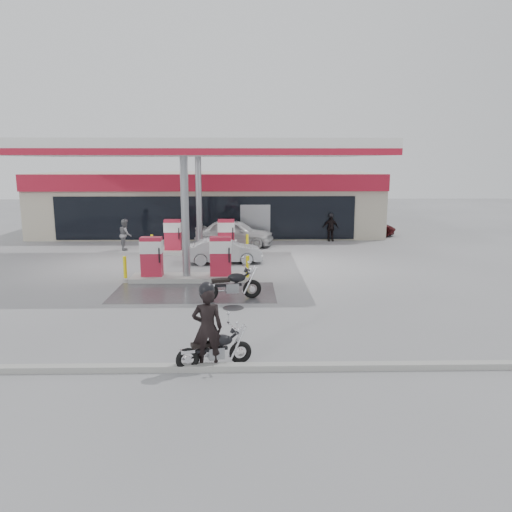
{
  "coord_description": "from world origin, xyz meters",
  "views": [
    {
      "loc": [
        2.43,
        -17.94,
        4.84
      ],
      "look_at": [
        2.82,
        0.89,
        1.2
      ],
      "focal_mm": 35.0,
      "sensor_mm": 36.0,
      "label": 1
    }
  ],
  "objects_px": {
    "pump_island_far": "(200,240)",
    "parked_motorcycle": "(232,286)",
    "pump_island_near": "(186,263)",
    "sedan_white": "(235,233)",
    "hatchback_silver": "(224,251)",
    "biker_walking": "(331,228)",
    "parked_car_left": "(138,226)",
    "biker_main": "(207,328)",
    "attendant": "(125,235)",
    "main_motorcycle": "(216,350)",
    "parked_car_right": "(362,227)"
  },
  "relations": [
    {
      "from": "pump_island_far",
      "to": "parked_car_right",
      "type": "relative_size",
      "value": 1.22
    },
    {
      "from": "pump_island_near",
      "to": "parked_motorcycle",
      "type": "relative_size",
      "value": 2.34
    },
    {
      "from": "parked_motorcycle",
      "to": "hatchback_silver",
      "type": "distance_m",
      "value": 6.37
    },
    {
      "from": "main_motorcycle",
      "to": "parked_car_left",
      "type": "xyz_separation_m",
      "value": [
        -6.2,
        20.75,
        0.22
      ]
    },
    {
      "from": "main_motorcycle",
      "to": "biker_walking",
      "type": "distance_m",
      "value": 19.48
    },
    {
      "from": "pump_island_near",
      "to": "biker_main",
      "type": "relative_size",
      "value": 2.62
    },
    {
      "from": "biker_main",
      "to": "attendant",
      "type": "bearing_deg",
      "value": -77.01
    },
    {
      "from": "main_motorcycle",
      "to": "parked_motorcycle",
      "type": "xyz_separation_m",
      "value": [
        0.22,
        5.8,
        0.09
      ]
    },
    {
      "from": "pump_island_far",
      "to": "parked_car_left",
      "type": "relative_size",
      "value": 1.16
    },
    {
      "from": "parked_motorcycle",
      "to": "sedan_white",
      "type": "bearing_deg",
      "value": 76.57
    },
    {
      "from": "biker_walking",
      "to": "pump_island_far",
      "type": "bearing_deg",
      "value": -158.12
    },
    {
      "from": "main_motorcycle",
      "to": "attendant",
      "type": "relative_size",
      "value": 1.06
    },
    {
      "from": "main_motorcycle",
      "to": "attendant",
      "type": "xyz_separation_m",
      "value": [
        -5.82,
        15.78,
        0.43
      ]
    },
    {
      "from": "biker_main",
      "to": "parked_car_left",
      "type": "bearing_deg",
      "value": -80.48
    },
    {
      "from": "pump_island_far",
      "to": "parked_motorcycle",
      "type": "relative_size",
      "value": 2.34
    },
    {
      "from": "main_motorcycle",
      "to": "hatchback_silver",
      "type": "height_order",
      "value": "hatchback_silver"
    },
    {
      "from": "pump_island_near",
      "to": "sedan_white",
      "type": "relative_size",
      "value": 1.16
    },
    {
      "from": "biker_main",
      "to": "parked_motorcycle",
      "type": "xyz_separation_m",
      "value": [
        0.4,
        5.86,
        -0.47
      ]
    },
    {
      "from": "parked_car_right",
      "to": "pump_island_far",
      "type": "bearing_deg",
      "value": 120.87
    },
    {
      "from": "parked_motorcycle",
      "to": "biker_walking",
      "type": "xyz_separation_m",
      "value": [
        5.62,
        12.78,
        0.3
      ]
    },
    {
      "from": "biker_walking",
      "to": "parked_car_left",
      "type": "bearing_deg",
      "value": 164.96
    },
    {
      "from": "main_motorcycle",
      "to": "sedan_white",
      "type": "height_order",
      "value": "sedan_white"
    },
    {
      "from": "pump_island_near",
      "to": "main_motorcycle",
      "type": "bearing_deg",
      "value": -79.02
    },
    {
      "from": "pump_island_far",
      "to": "sedan_white",
      "type": "distance_m",
      "value": 2.83
    },
    {
      "from": "attendant",
      "to": "biker_walking",
      "type": "xyz_separation_m",
      "value": [
        11.67,
        2.8,
        -0.04
      ]
    },
    {
      "from": "main_motorcycle",
      "to": "parked_car_right",
      "type": "xyz_separation_m",
      "value": [
        8.3,
        20.78,
        0.16
      ]
    },
    {
      "from": "main_motorcycle",
      "to": "biker_walking",
      "type": "height_order",
      "value": "biker_walking"
    },
    {
      "from": "pump_island_far",
      "to": "parked_motorcycle",
      "type": "bearing_deg",
      "value": -77.9
    },
    {
      "from": "pump_island_far",
      "to": "parked_motorcycle",
      "type": "height_order",
      "value": "pump_island_far"
    },
    {
      "from": "sedan_white",
      "to": "main_motorcycle",
      "type": "bearing_deg",
      "value": -168.45
    },
    {
      "from": "sedan_white",
      "to": "attendant",
      "type": "xyz_separation_m",
      "value": [
        -5.91,
        -1.2,
        0.09
      ]
    },
    {
      "from": "biker_main",
      "to": "sedan_white",
      "type": "xyz_separation_m",
      "value": [
        0.26,
        17.05,
        -0.23
      ]
    },
    {
      "from": "pump_island_far",
      "to": "sedan_white",
      "type": "xyz_separation_m",
      "value": [
        1.78,
        2.2,
        0.04
      ]
    },
    {
      "from": "hatchback_silver",
      "to": "parked_car_left",
      "type": "bearing_deg",
      "value": 29.62
    },
    {
      "from": "pump_island_far",
      "to": "attendant",
      "type": "relative_size",
      "value": 3.04
    },
    {
      "from": "pump_island_near",
      "to": "hatchback_silver",
      "type": "xyz_separation_m",
      "value": [
        1.38,
        3.36,
        -0.11
      ]
    },
    {
      "from": "pump_island_near",
      "to": "biker_main",
      "type": "distance_m",
      "value": 8.98
    },
    {
      "from": "pump_island_near",
      "to": "sedan_white",
      "type": "distance_m",
      "value": 8.39
    },
    {
      "from": "biker_main",
      "to": "biker_walking",
      "type": "relative_size",
      "value": 1.22
    },
    {
      "from": "attendant",
      "to": "parked_motorcycle",
      "type": "bearing_deg",
      "value": -163.97
    },
    {
      "from": "attendant",
      "to": "parked_car_right",
      "type": "xyz_separation_m",
      "value": [
        14.12,
        5.0,
        -0.26
      ]
    },
    {
      "from": "pump_island_far",
      "to": "parked_motorcycle",
      "type": "xyz_separation_m",
      "value": [
        1.93,
        -8.98,
        -0.2
      ]
    },
    {
      "from": "pump_island_near",
      "to": "biker_walking",
      "type": "relative_size",
      "value": 3.19
    },
    {
      "from": "pump_island_near",
      "to": "main_motorcycle",
      "type": "height_order",
      "value": "pump_island_near"
    },
    {
      "from": "biker_main",
      "to": "attendant",
      "type": "xyz_separation_m",
      "value": [
        -5.64,
        15.85,
        -0.14
      ]
    },
    {
      "from": "sedan_white",
      "to": "parked_car_left",
      "type": "relative_size",
      "value": 1.0
    },
    {
      "from": "pump_island_near",
      "to": "parked_car_left",
      "type": "height_order",
      "value": "pump_island_near"
    },
    {
      "from": "main_motorcycle",
      "to": "attendant",
      "type": "distance_m",
      "value": 16.83
    },
    {
      "from": "biker_main",
      "to": "parked_motorcycle",
      "type": "bearing_deg",
      "value": -100.55
    },
    {
      "from": "pump_island_far",
      "to": "parked_car_left",
      "type": "bearing_deg",
      "value": 127.02
    }
  ]
}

